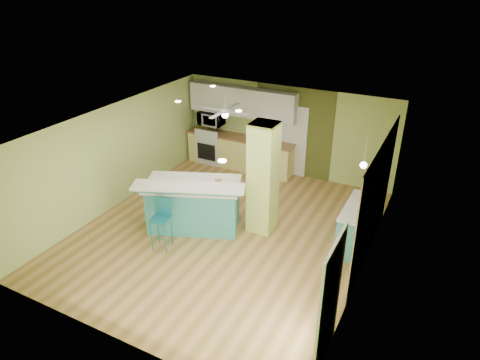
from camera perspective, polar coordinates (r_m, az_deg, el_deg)
name	(u,v)px	position (r m, az deg, el deg)	size (l,w,h in m)	color
floor	(226,231)	(9.65, -1.87, -6.86)	(6.00, 7.00, 0.01)	olive
ceiling	(224,125)	(8.53, -2.12, 7.35)	(6.00, 7.00, 0.01)	white
wall_back	(287,131)	(11.95, 6.26, 6.54)	(6.00, 0.01, 2.50)	#B0C368
wall_front	(109,277)	(6.68, -17.12, -12.32)	(6.00, 0.01, 2.50)	#B0C368
wall_left	(116,156)	(10.69, -16.22, 3.14)	(0.01, 7.00, 2.50)	#B0C368
wall_right	(369,216)	(8.16, 16.85, -4.55)	(0.01, 7.00, 2.50)	#B0C368
wood_panel	(375,201)	(8.68, 17.56, -2.68)	(0.02, 3.40, 2.50)	#977D56
olive_accent	(293,132)	(11.87, 7.13, 6.35)	(2.20, 0.02, 2.50)	#4E5421
interior_door	(293,141)	(11.94, 7.02, 5.19)	(0.82, 0.05, 2.00)	white
french_door	(329,302)	(6.43, 11.84, -15.64)	(0.04, 1.08, 2.10)	silver
column	(263,178)	(9.16, 3.09, 0.21)	(0.55, 0.55, 2.50)	#B6CC5E
kitchen_run	(240,152)	(12.47, 0.00, 3.73)	(3.25, 0.63, 0.94)	#EBDC7B
stove	(212,147)	(12.90, -3.78, 4.41)	(0.76, 0.66, 1.08)	silver
upper_cabinets	(242,102)	(12.08, 0.27, 10.40)	(3.20, 0.34, 0.80)	silver
microwave	(211,119)	(12.60, -3.88, 8.18)	(0.70, 0.48, 0.39)	white
ceiling_fan	(225,111)	(10.83, -2.00, 9.19)	(1.41, 1.41, 0.61)	silver
pendant_lamp	(363,165)	(8.59, 16.14, 1.94)	(0.14, 0.14, 0.69)	white
wall_decor	(378,183)	(8.73, 17.94, -0.35)	(0.03, 0.90, 0.70)	brown
peninsula	(194,204)	(9.58, -6.21, -3.18)	(2.52, 1.99, 1.26)	teal
bar_stool	(162,216)	(8.91, -10.40, -4.71)	(0.43, 0.43, 1.12)	#1D7484
side_counter	(358,226)	(9.30, 15.45, -5.91)	(0.62, 1.45, 0.93)	teal
fruit_bowl	(254,139)	(12.04, 1.93, 5.42)	(0.27, 0.27, 0.07)	#332114
canister	(218,181)	(9.22, -2.93, -0.12)	(0.15, 0.15, 0.18)	gold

